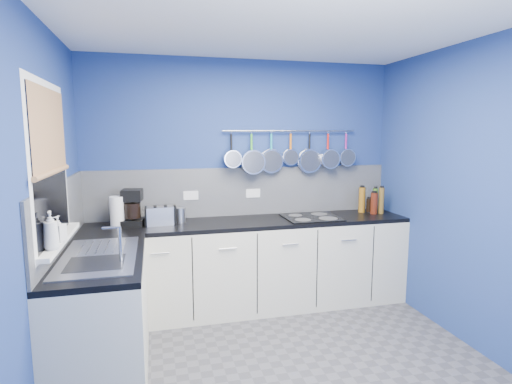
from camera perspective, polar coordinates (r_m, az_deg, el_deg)
name	(u,v)px	position (r m, az deg, el deg)	size (l,w,h in m)	color
floor	(287,374)	(3.32, 4.37, -23.99)	(3.20, 3.00, 0.02)	#47474C
ceiling	(291,17)	(2.91, 4.96, 23.18)	(3.20, 3.00, 0.02)	white
wall_back	(243,182)	(4.30, -1.82, 1.43)	(3.20, 0.02, 2.50)	navy
wall_front	(431,284)	(1.55, 23.24, -11.66)	(3.20, 0.02, 2.50)	navy
wall_left	(35,218)	(2.80, -28.46, -3.26)	(0.02, 3.00, 2.50)	navy
wall_right	(482,198)	(3.69, 29.02, -0.72)	(0.02, 3.00, 2.50)	navy
backsplash_back	(244,191)	(4.29, -1.75, 0.07)	(3.20, 0.02, 0.50)	gray
backsplash_left	(61,215)	(3.38, -25.50, -2.94)	(0.02, 1.80, 0.50)	gray
cabinet_run_back	(250,266)	(4.18, -0.85, -10.30)	(3.20, 0.60, 0.86)	beige
worktop_back	(250,222)	(4.06, -0.86, -4.26)	(3.20, 0.60, 0.04)	black
cabinet_run_left	(103,320)	(3.27, -20.59, -16.31)	(0.60, 1.20, 0.86)	beige
worktop_left	(99,259)	(3.11, -21.02, -8.73)	(0.60, 1.20, 0.04)	black
window_frame	(50,165)	(3.04, -26.82, 3.41)	(0.01, 1.00, 1.10)	white
window_glass	(51,165)	(3.04, -26.73, 3.42)	(0.01, 0.90, 1.00)	black
bamboo_blind	(49,130)	(3.03, -26.86, 7.66)	(0.01, 0.90, 0.55)	#A36D4C
window_sill	(59,240)	(3.11, -25.76, -6.04)	(0.10, 0.98, 0.03)	white
sink_unit	(99,256)	(3.11, -21.04, -8.31)	(0.50, 0.95, 0.01)	silver
mixer_tap	(120,244)	(2.88, -18.41, -6.84)	(0.12, 0.08, 0.26)	silver
socket_left	(191,195)	(4.20, -9.07, -0.48)	(0.15, 0.01, 0.09)	white
socket_right	(253,193)	(4.30, -0.41, -0.17)	(0.15, 0.01, 0.09)	white
pot_rail	(291,131)	(4.34, 4.85, 8.49)	(0.02, 0.02, 1.45)	silver
soap_bottle_a	(51,230)	(2.80, -26.72, -4.81)	(0.09, 0.09, 0.24)	white
soap_bottle_b	(58,229)	(2.99, -25.90, -4.64)	(0.08, 0.08, 0.17)	white
paper_towel	(117,212)	(3.95, -18.81, -2.66)	(0.13, 0.13, 0.29)	white
coffee_maker	(132,208)	(3.97, -16.85, -2.12)	(0.19, 0.21, 0.34)	black
toaster	(161,216)	(3.96, -13.17, -3.23)	(0.27, 0.15, 0.17)	silver
canister	(180,215)	(4.03, -10.52, -3.18)	(0.10, 0.10, 0.14)	silver
hob	(311,217)	(4.21, 7.72, -3.54)	(0.55, 0.48, 0.01)	black
pan_0	(231,149)	(4.17, -3.46, 5.98)	(0.18, 0.12, 0.37)	silver
pan_1	(252,152)	(4.22, -0.61, 5.54)	(0.25, 0.12, 0.44)	silver
pan_2	(271,152)	(4.27, 2.16, 5.60)	(0.25, 0.05, 0.44)	silver
pan_3	(291,148)	(4.34, 4.87, 6.12)	(0.17, 0.05, 0.36)	silver
pan_4	(310,152)	(4.41, 7.47, 5.57)	(0.25, 0.06, 0.44)	silver
pan_5	(328,150)	(4.49, 10.00, 5.83)	(0.21, 0.11, 0.40)	silver
pan_6	(346,149)	(4.58, 12.44, 5.93)	(0.19, 0.08, 0.38)	silver
condiment_0	(375,200)	(4.70, 16.29, -1.05)	(0.05, 0.05, 0.25)	#3F721E
condiment_1	(369,205)	(4.65, 15.49, -1.80)	(0.06, 0.06, 0.15)	black
condiment_2	(362,200)	(4.60, 14.55, -1.06)	(0.07, 0.07, 0.27)	#8C5914
condiment_3	(381,201)	(4.58, 17.08, -1.15)	(0.06, 0.06, 0.28)	brown
condiment_4	(374,203)	(4.54, 16.14, -1.52)	(0.07, 0.07, 0.23)	#4C190C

